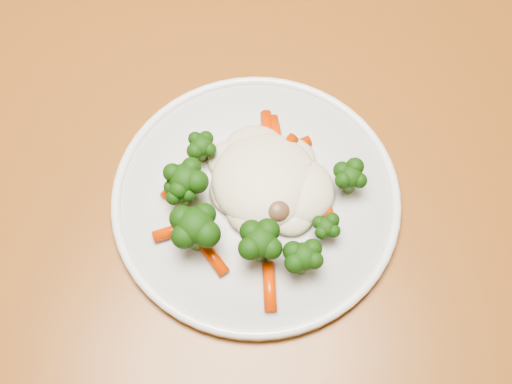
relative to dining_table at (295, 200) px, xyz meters
The scene contains 3 objects.
dining_table is the anchor object (origin of this frame).
plate 0.14m from the dining_table, 95.46° to the right, with size 0.29×0.29×0.01m, color silver.
meal 0.16m from the dining_table, 94.33° to the right, with size 0.19×0.19×0.05m.
Camera 1 is at (-0.01, -0.24, 1.35)m, focal length 45.00 mm.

